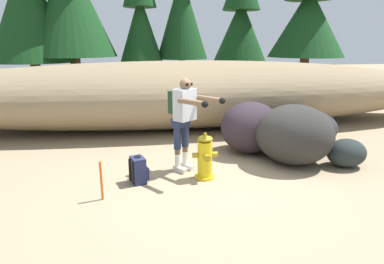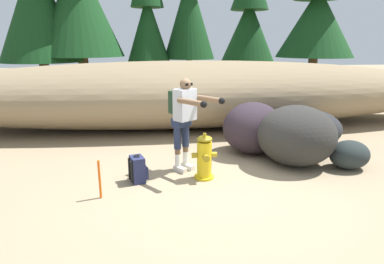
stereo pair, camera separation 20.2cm
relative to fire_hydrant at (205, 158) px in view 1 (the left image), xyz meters
The scene contains 13 objects.
ground_plane 0.45m from the fire_hydrant, 29.46° to the right, with size 56.00×56.00×0.04m, color #998466.
dirt_embankment 3.81m from the fire_hydrant, 87.11° to the left, with size 15.93×3.20×1.80m, color #897556.
fire_hydrant is the anchor object (origin of this frame).
utility_worker 0.85m from the fire_hydrant, 127.59° to the left, with size 0.90×1.00×1.68m.
spare_backpack 1.14m from the fire_hydrant, behind, with size 0.34×0.34×0.47m.
boulder_large 3.01m from the fire_hydrant, 30.98° to the left, with size 1.49×1.55×0.83m, color #252629.
boulder_mid 1.90m from the fire_hydrant, 13.35° to the left, with size 1.39×1.46×1.15m, color #2B2A28.
boulder_small 1.76m from the fire_hydrant, 44.79° to the left, with size 1.28×1.22×1.08m, color #2D232B.
boulder_outlier 2.74m from the fire_hydrant, ahead, with size 0.74×0.61×0.53m, color #242C2C.
pine_tree_center 8.26m from the fire_hydrant, 96.00° to the left, with size 1.88×1.88×5.91m.
pine_tree_far_right 10.12m from the fire_hydrant, 69.11° to the left, with size 2.46×2.46×5.92m.
pine_tree_ridge_end 9.52m from the fire_hydrant, 52.28° to the left, with size 2.89×2.89×5.96m.
survey_stake 1.76m from the fire_hydrant, 162.03° to the right, with size 0.04×0.04×0.60m, color #E55914.
Camera 1 is at (-1.32, -5.11, 2.26)m, focal length 30.95 mm.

